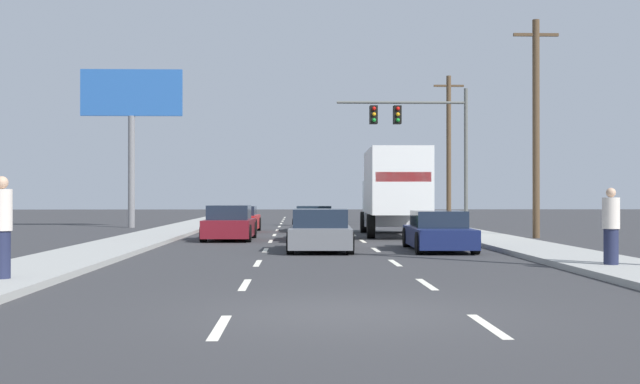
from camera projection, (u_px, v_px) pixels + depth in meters
The scene contains 17 objects.
ground_plane at pixel (313, 234), 36.69m from camera, with size 140.00×140.00×0.00m, color #333335.
sidewalk_right at pixel (483, 237), 31.88m from camera, with size 2.40×80.00×0.14m, color #9E9E99.
sidewalk_left at pixel (147, 238), 31.52m from camera, with size 2.40×80.00×0.14m, color #9E9E99.
lane_markings at pixel (314, 235), 35.43m from camera, with size 3.54×62.00×0.01m.
car_red at pixel (239, 220), 38.46m from camera, with size 1.88×4.16×1.21m.
car_maroon at pixel (230, 224), 31.28m from camera, with size 1.87×4.23×1.32m.
car_green at pixel (315, 219), 39.56m from camera, with size 2.14×4.71×1.20m.
car_tan at pixel (319, 226), 31.24m from camera, with size 1.93×4.74×1.16m.
car_gray at pixel (320, 232), 25.03m from camera, with size 2.03×4.28×1.27m.
box_truck at pixel (394, 188), 34.60m from camera, with size 2.69×8.24×3.56m.
car_navy at pixel (438, 232), 25.24m from camera, with size 1.91×4.61×1.21m.
traffic_signal_mast at pixel (414, 127), 43.24m from camera, with size 6.88×0.69×7.33m.
utility_pole_mid at pixel (536, 125), 32.77m from camera, with size 1.80×0.28×8.68m.
utility_pole_far at pixel (449, 148), 49.45m from camera, with size 1.80×0.28×8.89m.
roadside_billboard at pixel (132, 110), 43.92m from camera, with size 5.38×0.36×8.42m.
pedestrian_near_corner at pixel (2, 227), 15.18m from camera, with size 0.38×0.38×1.88m.
pedestrian_mid_block at pixel (611, 226), 18.31m from camera, with size 0.38×0.38×1.70m.
Camera 1 is at (-0.73, -11.70, 1.65)m, focal length 46.41 mm.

